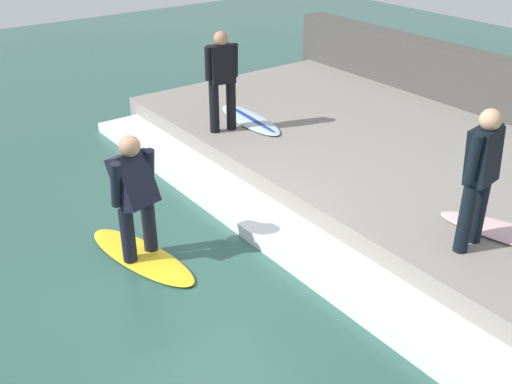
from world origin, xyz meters
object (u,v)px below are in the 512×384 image
object	(u,v)px
surfer_waiting_near	(222,76)
surfer_waiting_far	(480,173)
surfer_riding	(134,192)
surfboard_waiting_near	(250,119)
surfboard_riding	(141,256)

from	to	relation	value
surfer_waiting_near	surfer_waiting_far	bearing A→B (deg)	-86.55
surfer_riding	surfer_waiting_near	world-z (taller)	surfer_waiting_near
surfer_riding	surfboard_waiting_near	bearing A→B (deg)	33.50
surfboard_riding	surfer_riding	bearing A→B (deg)	0.00
surfer_waiting_near	surfer_waiting_far	size ratio (longest dim) A/B	0.99
surfboard_waiting_near	surfboard_riding	bearing A→B (deg)	-146.50
surfer_riding	surfer_waiting_near	xyz separation A→B (m)	(2.49, 1.96, 0.40)
surfboard_waiting_near	surfer_waiting_far	distance (m)	4.60
surfer_riding	surfer_waiting_far	xyz separation A→B (m)	(2.76, -2.47, 0.40)
surfer_waiting_near	surfboard_riding	bearing A→B (deg)	-141.82
surfer_riding	surfboard_waiting_near	distance (m)	3.70
surfer_waiting_near	surfboard_waiting_near	bearing A→B (deg)	7.19
surfboard_riding	surfer_waiting_near	distance (m)	3.41
surfer_waiting_near	surfboard_waiting_near	size ratio (longest dim) A/B	0.93
surfboard_riding	surfer_waiting_near	size ratio (longest dim) A/B	1.15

